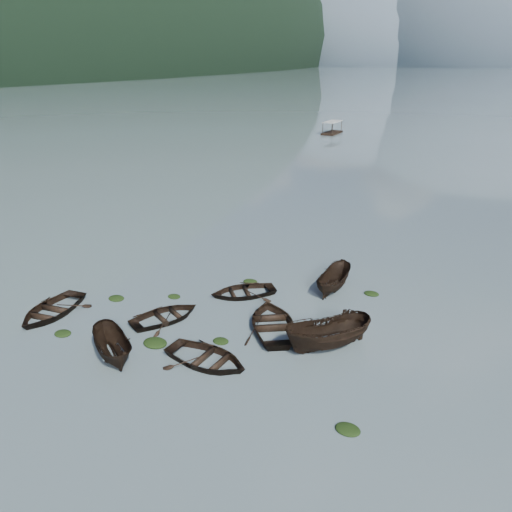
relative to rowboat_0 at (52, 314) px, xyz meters
The scene contains 20 objects.
ground_plane 8.86m from the rowboat_0, 15.27° to the right, with size 2400.00×2400.00×0.00m, color slate.
haze_mtn_a 932.22m from the rowboat_0, 105.65° to the left, with size 520.00×520.00×280.00m, color #475666.
haze_mtn_b 899.14m from the rowboat_0, 93.28° to the left, with size 520.00×520.00×340.00m, color #475666.
rowboat_0 is the anchor object (origin of this frame).
rowboat_1 6.95m from the rowboat_0, 23.38° to the left, with size 2.98×4.17×0.86m, color black.
rowboat_2 6.80m from the rowboat_0, 13.98° to the right, with size 1.59×4.22×1.63m, color black.
rowboat_3 13.24m from the rowboat_0, 21.96° to the left, with size 3.61×5.05×1.05m, color black.
rowboat_4 10.97m from the rowboat_0, ahead, with size 3.23×4.52×0.94m, color black.
rowboat_5 16.41m from the rowboat_0, 15.88° to the left, with size 1.90×5.04×1.95m, color black.
rowboat_7 11.63m from the rowboat_0, 41.81° to the left, with size 3.01×4.21×0.87m, color black.
rowboat_8 17.57m from the rowboat_0, 40.30° to the left, with size 1.58×4.20×1.62m, color black.
weed_clump_0 2.78m from the rowboat_0, 28.35° to the right, with size 0.99×0.81×0.22m, color black.
weed_clump_1 7.30m from the rowboat_0, 46.95° to the left, with size 0.86×0.69×0.19m, color black.
weed_clump_2 7.59m from the rowboat_0, ahead, with size 1.36×1.08×0.29m, color black.
weed_clump_3 10.74m from the rowboat_0, 12.31° to the left, with size 0.89×0.75×0.20m, color black.
weed_clump_4 18.81m from the rowboat_0, ahead, with size 1.06×0.84×0.22m, color black.
weed_clump_5 3.86m from the rowboat_0, 59.25° to the left, with size 1.06×0.86×0.22m, color black.
weed_clump_6 12.61m from the rowboat_0, 49.92° to the left, with size 1.00×0.83×0.21m, color black.
weed_clump_7 19.81m from the rowboat_0, 36.78° to the left, with size 0.97×0.78×0.21m, color black.
pontoon_left 78.23m from the rowboat_0, 98.94° to the left, with size 2.47×5.94×2.28m, color black, non-canonical shape.
Camera 1 is at (14.89, -14.66, 14.32)m, focal length 35.00 mm.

